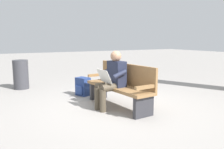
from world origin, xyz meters
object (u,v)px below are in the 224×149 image
(trash_bin, at_px, (21,74))
(backpack, at_px, (83,87))
(person_seated, at_px, (112,78))
(bench_near, at_px, (121,85))

(trash_bin, bearing_deg, backpack, -142.28)
(person_seated, xyz_separation_m, backpack, (1.32, 0.11, -0.40))
(bench_near, bearing_deg, backpack, 9.89)
(person_seated, relative_size, trash_bin, 1.43)
(backpack, xyz_separation_m, trash_bin, (1.60, 1.24, 0.19))
(backpack, bearing_deg, person_seated, -175.15)
(backpack, relative_size, trash_bin, 0.55)
(person_seated, relative_size, backpack, 2.58)
(person_seated, xyz_separation_m, trash_bin, (2.92, 1.35, -0.22))
(backpack, distance_m, trash_bin, 2.03)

